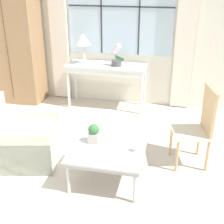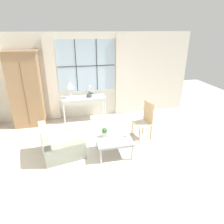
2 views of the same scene
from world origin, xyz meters
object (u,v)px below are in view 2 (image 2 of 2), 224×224
object	(u,v)px
side_chair_wooden	(145,119)
pillar_candle	(127,135)
console_table	(84,100)
table_lamp	(70,86)
potted_plant_small	(105,132)
coffee_table	(114,140)
armoire	(26,90)
potted_orchid	(89,92)
armchair_upholstered	(61,145)

from	to	relation	value
side_chair_wooden	pillar_candle	distance (m)	0.92
console_table	side_chair_wooden	distance (m)	2.22
table_lamp	potted_plant_small	distance (m)	2.28
coffee_table	console_table	bearing A→B (deg)	103.50
armoire	potted_orchid	distance (m)	1.92
coffee_table	potted_plant_small	bearing A→B (deg)	144.52
armchair_upholstered	pillar_candle	size ratio (longest dim) A/B	9.41
table_lamp	side_chair_wooden	world-z (taller)	table_lamp
potted_plant_small	console_table	bearing A→B (deg)	99.11
potted_orchid	coffee_table	xyz separation A→B (m)	(0.34, -2.17, -0.58)
armoire	armchair_upholstered	bearing A→B (deg)	-62.73
potted_orchid	coffee_table	bearing A→B (deg)	-81.04
table_lamp	coffee_table	xyz separation A→B (m)	(0.94, -2.19, -0.82)
potted_plant_small	pillar_candle	xyz separation A→B (m)	(0.54, -0.10, -0.07)
armoire	table_lamp	bearing A→B (deg)	0.27
potted_orchid	armchair_upholstered	distance (m)	2.24
armchair_upholstered	table_lamp	bearing A→B (deg)	80.76
armoire	pillar_candle	size ratio (longest dim) A/B	19.88
armoire	potted_plant_small	distance (m)	2.96
coffee_table	table_lamp	bearing A→B (deg)	113.22
table_lamp	coffee_table	distance (m)	2.52
armoire	potted_orchid	size ratio (longest dim) A/B	5.97
armoire	pillar_candle	bearing A→B (deg)	-39.61
potted_plant_small	pillar_candle	distance (m)	0.55
armchair_upholstered	side_chair_wooden	xyz separation A→B (m)	(2.29, 0.39, 0.30)
console_table	potted_orchid	size ratio (longest dim) A/B	3.64
side_chair_wooden	pillar_candle	bearing A→B (deg)	-139.53
console_table	potted_plant_small	size ratio (longest dim) A/B	5.95
armoire	potted_plant_small	bearing A→B (deg)	-44.83
armchair_upholstered	potted_plant_small	distance (m)	1.10
console_table	armchair_upholstered	world-z (taller)	console_table
potted_orchid	armchair_upholstered	size ratio (longest dim) A/B	0.35
pillar_candle	coffee_table	bearing A→B (deg)	-173.39
console_table	table_lamp	xyz separation A→B (m)	(-0.41, -0.01, 0.49)
console_table	pillar_candle	xyz separation A→B (m)	(0.87, -2.17, -0.23)
potted_orchid	potted_plant_small	size ratio (longest dim) A/B	1.64
console_table	armchair_upholstered	distance (m)	2.13
armchair_upholstered	potted_plant_small	bearing A→B (deg)	-5.80
potted_plant_small	coffee_table	bearing A→B (deg)	-35.48
potted_plant_small	pillar_candle	size ratio (longest dim) A/B	2.04
console_table	armchair_upholstered	bearing A→B (deg)	-110.37
armoire	armchair_upholstered	world-z (taller)	armoire
table_lamp	potted_plant_small	world-z (taller)	table_lamp
armchair_upholstered	side_chair_wooden	distance (m)	2.35
table_lamp	armoire	bearing A→B (deg)	-179.73
console_table	armchair_upholstered	size ratio (longest dim) A/B	1.29
table_lamp	potted_orchid	bearing A→B (deg)	-1.69
armoire	armchair_upholstered	size ratio (longest dim) A/B	2.11
console_table	side_chair_wooden	xyz separation A→B (m)	(1.57, -1.57, -0.14)
coffee_table	side_chair_wooden	bearing A→B (deg)	31.48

